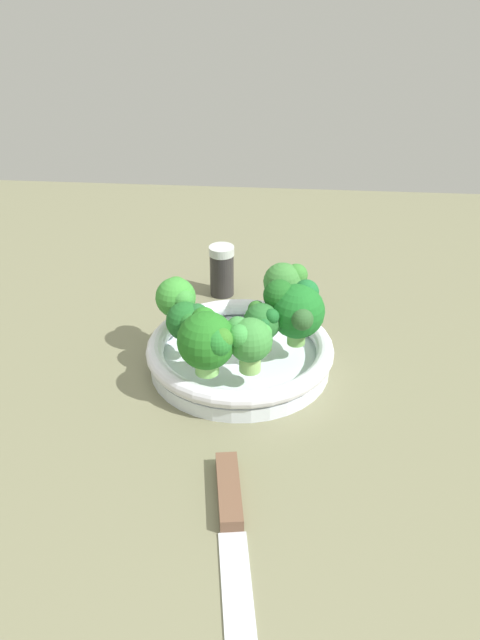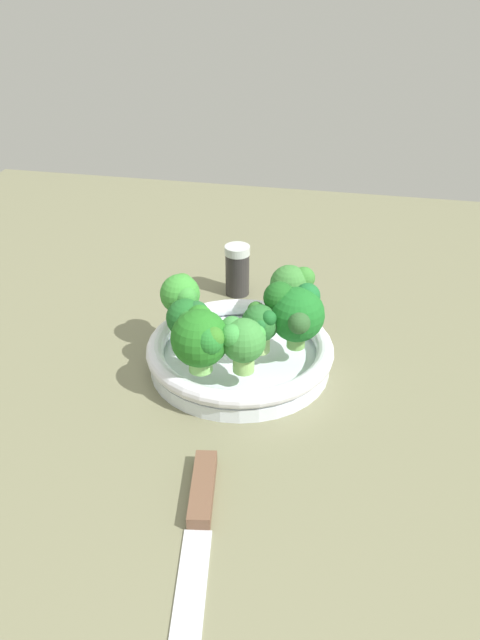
{
  "view_description": "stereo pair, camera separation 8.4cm",
  "coord_description": "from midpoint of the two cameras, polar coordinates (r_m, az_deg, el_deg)",
  "views": [
    {
      "loc": [
        74.18,
        8.6,
        49.55
      ],
      "look_at": [
        1.71,
        2.35,
        6.95
      ],
      "focal_mm": 39.1,
      "sensor_mm": 36.0,
      "label": 1
    },
    {
      "loc": [
        72.97,
        16.93,
        49.55
      ],
      "look_at": [
        1.71,
        2.35,
        6.95
      ],
      "focal_mm": 39.1,
      "sensor_mm": 36.0,
      "label": 2
    }
  ],
  "objects": [
    {
      "name": "ground_plane",
      "position": [
        0.9,
        -4.07,
        -3.96
      ],
      "size": [
        130.0,
        130.0,
        2.5
      ],
      "primitive_type": "cube",
      "color": "#706F51"
    },
    {
      "name": "pepper_shaker",
      "position": [
        1.03,
        -3.84,
        4.01
      ],
      "size": [
        3.73,
        3.73,
        7.71
      ],
      "color": "#2B2929",
      "rests_on": "ground_plane"
    },
    {
      "name": "bowl",
      "position": [
        0.87,
        -2.78,
        -2.89
      ],
      "size": [
        23.31,
        23.31,
        3.95
      ],
      "color": "white",
      "rests_on": "ground_plane"
    },
    {
      "name": "broccoli_floret_4",
      "position": [
        0.82,
        -1.11,
        -0.33
      ],
      "size": [
        4.69,
        4.49,
        6.07
      ],
      "color": "#A2CB74",
      "rests_on": "bowl"
    },
    {
      "name": "broccoli_floret_5",
      "position": [
        0.88,
        -7.95,
        1.72
      ],
      "size": [
        5.97,
        5.08,
        6.66
      ],
      "color": "#8ABD66",
      "rests_on": "bowl"
    },
    {
      "name": "broccoli_floret_6",
      "position": [
        0.83,
        1.69,
        0.86
      ],
      "size": [
        7.39,
        7.5,
        8.17
      ],
      "color": "#7AB45A",
      "rests_on": "bowl"
    },
    {
      "name": "broccoli_floret_0",
      "position": [
        0.78,
        -5.74,
        -1.75
      ],
      "size": [
        6.89,
        6.66,
        7.61
      ],
      "color": "#84C865",
      "rests_on": "bowl"
    },
    {
      "name": "knife",
      "position": [
        0.67,
        -4.41,
        -16.85
      ],
      "size": [
        26.64,
        6.61,
        1.5
      ],
      "color": "silver",
      "rests_on": "ground_plane"
    },
    {
      "name": "broccoli_floret_1",
      "position": [
        0.78,
        -2.38,
        -1.72
      ],
      "size": [
        5.12,
        5.41,
        6.63
      ],
      "color": "#96CE6B",
      "rests_on": "bowl"
    },
    {
      "name": "broccoli_floret_2",
      "position": [
        0.84,
        -7.16,
        -0.21
      ],
      "size": [
        5.01,
        5.17,
        5.67
      ],
      "color": "#94BE5A",
      "rests_on": "bowl"
    },
    {
      "name": "broccoli_floret_3",
      "position": [
        0.9,
        1.01,
        3.02
      ],
      "size": [
        5.19,
        5.74,
        6.89
      ],
      "color": "#7CBC50",
      "rests_on": "bowl"
    }
  ]
}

